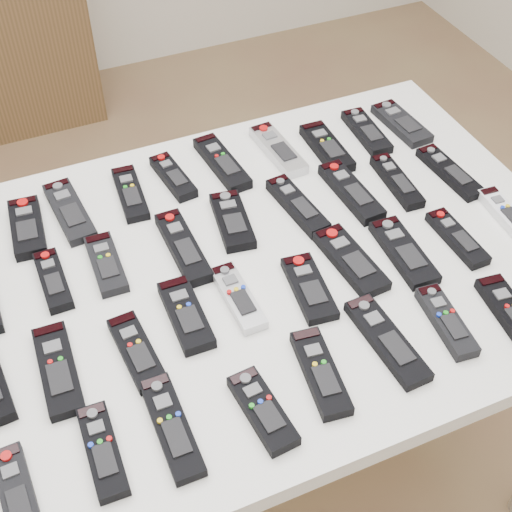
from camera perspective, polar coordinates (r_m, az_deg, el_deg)
name	(u,v)px	position (r m, az deg, el deg)	size (l,w,h in m)	color
ground	(202,438)	(2.05, -4.32, -14.33)	(4.00, 4.00, 0.00)	brown
table	(256,284)	(1.41, 0.00, -2.22)	(1.25, 0.88, 0.78)	white
remote_1	(27,228)	(1.49, -17.83, 2.18)	(0.06, 0.16, 0.02)	black
remote_2	(70,211)	(1.51, -14.69, 3.48)	(0.06, 0.19, 0.02)	black
remote_3	(130,193)	(1.53, -10.02, 4.95)	(0.05, 0.17, 0.02)	black
remote_4	(173,177)	(1.55, -6.64, 6.31)	(0.04, 0.15, 0.02)	black
remote_5	(222,163)	(1.58, -2.74, 7.45)	(0.05, 0.19, 0.02)	black
remote_6	(278,150)	(1.62, 1.78, 8.47)	(0.05, 0.19, 0.02)	#B7B7BC
remote_7	(327,148)	(1.63, 5.68, 8.62)	(0.06, 0.17, 0.02)	black
remote_8	(366,132)	(1.69, 8.83, 9.80)	(0.05, 0.17, 0.02)	black
remote_9	(401,123)	(1.74, 11.56, 10.35)	(0.06, 0.17, 0.02)	black
remote_11	(53,280)	(1.37, -15.92, -1.89)	(0.05, 0.15, 0.02)	black
remote_12	(106,264)	(1.38, -11.90, -0.63)	(0.05, 0.15, 0.02)	black
remote_13	(183,247)	(1.39, -5.85, 0.72)	(0.05, 0.20, 0.02)	black
remote_14	(232,221)	(1.44, -1.91, 2.85)	(0.06, 0.16, 0.02)	black
remote_15	(297,206)	(1.47, 3.33, 4.04)	(0.05, 0.18, 0.02)	black
remote_16	(351,192)	(1.52, 7.62, 5.12)	(0.05, 0.19, 0.02)	black
remote_17	(397,181)	(1.56, 11.19, 5.88)	(0.04, 0.17, 0.02)	black
remote_18	(450,172)	(1.61, 15.24, 6.49)	(0.05, 0.18, 0.02)	black
remote_20	(58,370)	(1.24, -15.56, -8.75)	(0.06, 0.19, 0.02)	black
remote_21	(137,351)	(1.23, -9.51, -7.54)	(0.05, 0.16, 0.02)	black
remote_22	(186,315)	(1.27, -5.62, -4.69)	(0.06, 0.16, 0.02)	black
remote_23	(238,297)	(1.29, -1.44, -3.33)	(0.05, 0.16, 0.02)	#B7B7BC
remote_24	(309,288)	(1.31, 4.28, -2.57)	(0.06, 0.16, 0.02)	black
remote_25	(351,260)	(1.37, 7.59, -0.36)	(0.06, 0.18, 0.02)	black
remote_26	(404,252)	(1.40, 11.74, 0.32)	(0.06, 0.18, 0.02)	black
remote_27	(457,238)	(1.46, 15.80, 1.39)	(0.04, 0.16, 0.02)	black
remote_28	(506,214)	(1.54, 19.34, 3.19)	(0.04, 0.15, 0.02)	silver
remote_29	(17,495)	(1.14, -18.55, -17.67)	(0.05, 0.16, 0.02)	black
remote_30	(103,451)	(1.14, -12.17, -15.00)	(0.05, 0.16, 0.02)	black
remote_31	(172,427)	(1.14, -6.76, -13.41)	(0.05, 0.19, 0.02)	black
remote_32	(263,410)	(1.15, 0.54, -12.25)	(0.05, 0.15, 0.02)	black
remote_33	(320,373)	(1.20, 5.18, -9.27)	(0.05, 0.17, 0.02)	black
remote_34	(387,340)	(1.25, 10.43, -6.66)	(0.05, 0.20, 0.02)	black
remote_35	(446,321)	(1.30, 14.99, -5.08)	(0.04, 0.16, 0.02)	black
remote_36	(511,314)	(1.35, 19.76, -4.38)	(0.05, 0.17, 0.02)	black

